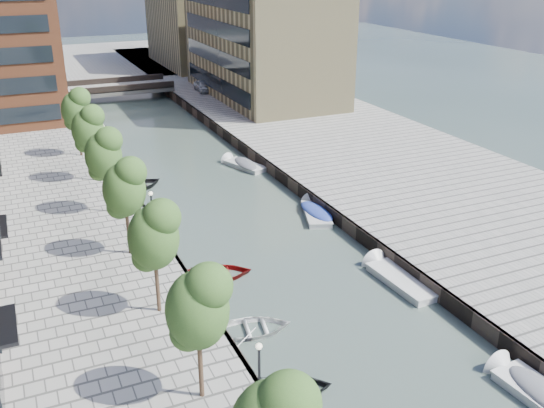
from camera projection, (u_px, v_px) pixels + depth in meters
water at (193, 173)px, 52.86m from camera, size 300.00×300.00×0.00m
quay_right at (351, 145)px, 58.68m from camera, size 20.00×140.00×1.00m
quay_wall_left at (122, 177)px, 50.37m from camera, size 0.25×140.00×1.00m
quay_wall_right at (257, 159)px, 54.96m from camera, size 0.25×140.00×1.00m
far_closure at (88, 62)px, 103.27m from camera, size 80.00×40.00×1.00m
tan_block_near at (262, 39)px, 74.36m from camera, size 12.00×25.00×14.00m
tan_block_far at (197, 13)px, 95.90m from camera, size 12.00×20.00×16.00m
bridge at (120, 88)px, 79.31m from camera, size 13.00×6.00×1.30m
tree_1 at (197, 305)px, 23.17m from camera, size 2.50×2.50×5.95m
tree_2 at (153, 233)px, 29.07m from camera, size 2.50×2.50×5.95m
tree_3 at (124, 186)px, 34.97m from camera, size 2.50×2.50×5.95m
tree_4 at (103, 152)px, 40.88m from camera, size 2.50×2.50×5.95m
tree_5 at (88, 127)px, 46.78m from camera, size 2.50×2.50×5.95m
tree_6 at (76, 108)px, 52.68m from camera, size 2.50×2.50×5.95m
lamp_0 at (259, 381)px, 21.81m from camera, size 0.24×0.24×4.12m
lamp_1 at (153, 217)px, 35.31m from camera, size 0.24×0.24×4.12m
lamp_2 at (105, 144)px, 48.80m from camera, size 0.24×0.24×4.12m
sloop_0 at (288, 394)px, 26.38m from camera, size 4.58×3.75×0.83m
sloop_2 at (217, 277)px, 35.90m from camera, size 4.79×3.89×0.87m
sloop_3 at (252, 332)px, 30.71m from camera, size 4.48×3.55×0.83m
sloop_4 at (136, 189)px, 49.28m from camera, size 5.39×4.52×0.96m
motorboat_1 at (538, 393)px, 26.11m from camera, size 2.15×5.26×1.72m
motorboat_2 at (395, 277)px, 35.63m from camera, size 2.13×5.45×1.79m
motorboat_3 at (315, 212)px, 44.44m from camera, size 3.15×5.12×1.62m
motorboat_4 at (242, 165)px, 54.33m from camera, size 3.10×4.90×1.55m
car at (203, 86)px, 78.97m from camera, size 1.84×4.30×1.45m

